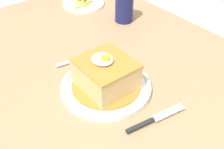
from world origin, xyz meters
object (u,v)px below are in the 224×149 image
object	(u,v)px
side_plate_fries	(83,3)
soda_can	(124,5)
main_plate	(106,86)
fork	(75,60)
knife	(149,122)

from	to	relation	value
side_plate_fries	soda_can	bearing A→B (deg)	10.97
main_plate	fork	xyz separation A→B (m)	(-0.16, 0.00, -0.00)
fork	side_plate_fries	distance (m)	0.40
main_plate	soda_can	distance (m)	0.40
soda_can	main_plate	bearing A→B (deg)	-47.06
knife	side_plate_fries	bearing A→B (deg)	159.08
main_plate	fork	bearing A→B (deg)	179.47
main_plate	fork	world-z (taller)	main_plate
soda_can	knife	bearing A→B (deg)	-33.62
fork	knife	world-z (taller)	same
side_plate_fries	knife	bearing A→B (deg)	-20.92
knife	side_plate_fries	xyz separation A→B (m)	(-0.64, 0.24, -0.00)
knife	soda_can	xyz separation A→B (m)	(-0.43, 0.28, 0.06)
main_plate	soda_can	bearing A→B (deg)	132.94
knife	side_plate_fries	world-z (taller)	side_plate_fries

